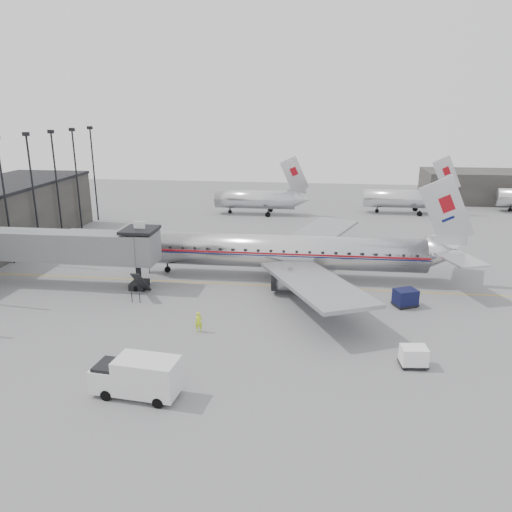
{
  "coord_description": "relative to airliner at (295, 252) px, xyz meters",
  "views": [
    {
      "loc": [
        9.17,
        -43.77,
        18.47
      ],
      "look_at": [
        2.76,
        6.16,
        3.2
      ],
      "focal_mm": 35.0,
      "sensor_mm": 36.0,
      "label": 1
    }
  ],
  "objects": [
    {
      "name": "ground",
      "position": [
        -6.74,
        -9.0,
        -2.96
      ],
      "size": [
        160.0,
        160.0,
        0.0
      ],
      "primitive_type": "plane",
      "color": "slate",
      "rests_on": "ground"
    },
    {
      "name": "baggage_cart_white",
      "position": [
        9.73,
        -18.71,
        -2.14
      ],
      "size": [
        2.11,
        1.69,
        1.54
      ],
      "rotation": [
        0.0,
        0.0,
        0.11
      ],
      "color": "white",
      "rests_on": "ground"
    },
    {
      "name": "ramp_worker",
      "position": [
        -7.31,
        -15.0,
        -2.07
      ],
      "size": [
        0.72,
        0.54,
        1.78
      ],
      "primitive_type": "imported",
      "rotation": [
        0.0,
        0.0,
        0.19
      ],
      "color": "#D2F21C",
      "rests_on": "ground"
    },
    {
      "name": "jet_bridge",
      "position": [
        -23.4,
        -5.34,
        1.22
      ],
      "size": [
        21.0,
        6.2,
        7.1
      ],
      "color": "slate",
      "rests_on": "ground"
    },
    {
      "name": "baggage_cart_navy",
      "position": [
        10.93,
        -7.0,
        -2.06
      ],
      "size": [
        2.63,
        2.38,
        1.69
      ],
      "rotation": [
        0.0,
        0.0,
        0.43
      ],
      "color": "#0C0F33",
      "rests_on": "ground"
    },
    {
      "name": "airliner",
      "position": [
        0.0,
        0.0,
        0.0
      ],
      "size": [
        37.19,
        34.49,
        11.77
      ],
      "rotation": [
        0.0,
        0.0,
        0.01
      ],
      "color": "silver",
      "rests_on": "ground"
    },
    {
      "name": "floodlight_masts",
      "position": [
        -34.24,
        4.0,
        5.4
      ],
      "size": [
        0.9,
        42.25,
        15.25
      ],
      "color": "black",
      "rests_on": "ground"
    },
    {
      "name": "distant_aircraft_near",
      "position": [
        -8.54,
        33.0,
        -0.23
      ],
      "size": [
        16.39,
        3.2,
        10.26
      ],
      "color": "silver",
      "rests_on": "ground"
    },
    {
      "name": "hangar",
      "position": [
        38.26,
        51.0,
        0.04
      ],
      "size": [
        30.0,
        12.0,
        6.0
      ],
      "primitive_type": "cube",
      "color": "#33312F",
      "rests_on": "ground"
    },
    {
      "name": "apron_line",
      "position": [
        -3.74,
        -3.0,
        -2.96
      ],
      "size": [
        60.0,
        0.15,
        0.01
      ],
      "primitive_type": "cube",
      "rotation": [
        0.0,
        0.0,
        1.57
      ],
      "color": "gold",
      "rests_on": "ground"
    },
    {
      "name": "distant_aircraft_mid",
      "position": [
        17.46,
        37.0,
        -0.23
      ],
      "size": [
        16.39,
        3.2,
        10.26
      ],
      "color": "silver",
      "rests_on": "ground"
    },
    {
      "name": "service_van",
      "position": [
        -9.03,
        -25.0,
        -1.53
      ],
      "size": [
        6.0,
        2.81,
        2.73
      ],
      "rotation": [
        0.0,
        0.0,
        -0.1
      ],
      "color": "silver",
      "rests_on": "ground"
    }
  ]
}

